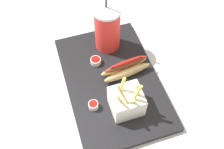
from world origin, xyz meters
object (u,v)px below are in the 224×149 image
(soda_cup, at_px, (107,28))
(hot_dog_1, at_px, (126,68))
(ketchup_cup_1, at_px, (93,105))
(fries_basket, at_px, (126,101))
(ketchup_cup_2, at_px, (96,61))

(soda_cup, relative_size, hot_dog_1, 1.41)
(ketchup_cup_1, bearing_deg, fries_basket, -108.92)
(soda_cup, bearing_deg, hot_dog_1, -171.53)
(fries_basket, relative_size, ketchup_cup_2, 4.09)
(ketchup_cup_2, bearing_deg, ketchup_cup_1, 161.82)
(soda_cup, xyz_separation_m, ketchup_cup_1, (-0.23, 0.12, -0.07))
(fries_basket, relative_size, ketchup_cup_1, 4.79)
(fries_basket, distance_m, ketchup_cup_1, 0.11)
(fries_basket, xyz_separation_m, ketchup_cup_1, (0.03, 0.10, -0.03))
(fries_basket, bearing_deg, ketchup_cup_2, 11.87)
(soda_cup, height_order, hot_dog_1, soda_cup)
(hot_dog_1, bearing_deg, ketchup_cup_2, 50.20)
(soda_cup, xyz_separation_m, ketchup_cup_2, (-0.07, 0.06, -0.07))
(ketchup_cup_1, relative_size, ketchup_cup_2, 0.86)
(hot_dog_1, bearing_deg, soda_cup, 8.47)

